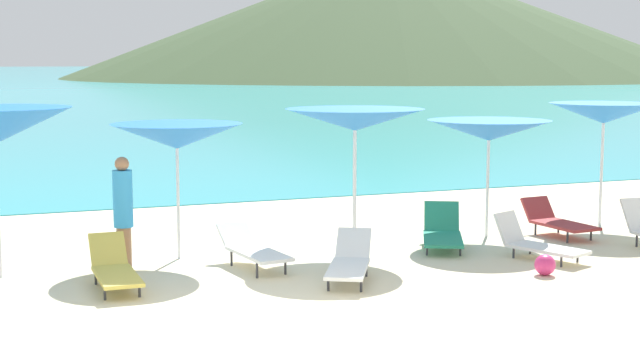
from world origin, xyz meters
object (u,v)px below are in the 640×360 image
at_px(lounge_chair_3, 442,233).
at_px(lounge_chair_1, 536,243).
at_px(lounge_chair_5, 114,269).
at_px(beachgoer_1, 123,210).
at_px(lounge_chair_9, 349,261).
at_px(umbrella_6, 604,114).
at_px(lounge_chair_8, 557,221).
at_px(umbrella_5, 489,131).
at_px(umbrella_3, 177,136).
at_px(lounge_chair_4, 253,249).
at_px(beach_ball, 545,265).
at_px(umbrella_4, 355,120).

bearing_deg(lounge_chair_3, lounge_chair_1, -26.77).
distance_m(lounge_chair_5, beachgoer_1, 1.24).
height_order(lounge_chair_5, lounge_chair_9, lounge_chair_5).
distance_m(umbrella_6, lounge_chair_5, 9.63).
bearing_deg(lounge_chair_8, lounge_chair_1, -140.08).
bearing_deg(lounge_chair_3, umbrella_5, 52.41).
height_order(umbrella_3, lounge_chair_4, umbrella_3).
xyz_separation_m(umbrella_3, lounge_chair_1, (5.21, -2.01, -1.67)).
bearing_deg(lounge_chair_8, beachgoer_1, 173.69).
distance_m(lounge_chair_1, beach_ball, 1.13).
xyz_separation_m(lounge_chair_1, beachgoer_1, (-6.14, 1.53, 0.65)).
xyz_separation_m(umbrella_3, umbrella_6, (8.09, 0.15, 0.18)).
relative_size(umbrella_3, beach_ball, 7.00).
distance_m(lounge_chair_5, lounge_chair_8, 7.90).
xyz_separation_m(umbrella_3, lounge_chair_5, (-1.22, -1.50, -1.66)).
relative_size(lounge_chair_1, beach_ball, 5.12).
relative_size(umbrella_6, lounge_chair_4, 1.32).
bearing_deg(umbrella_6, umbrella_5, -173.57).
distance_m(lounge_chair_3, beach_ball, 2.33).
bearing_deg(lounge_chair_4, lounge_chair_3, -2.71).
bearing_deg(umbrella_3, lounge_chair_5, -129.13).
bearing_deg(umbrella_6, lounge_chair_3, -167.21).
distance_m(lounge_chair_1, lounge_chair_3, 1.60).
height_order(beachgoer_1, beach_ball, beachgoer_1).
relative_size(umbrella_3, umbrella_5, 0.98).
height_order(lounge_chair_3, lounge_chair_8, lounge_chair_3).
distance_m(umbrella_5, beachgoer_1, 6.45).
height_order(umbrella_5, lounge_chair_1, umbrella_5).
xyz_separation_m(umbrella_6, beachgoer_1, (-9.02, -0.63, -1.19)).
bearing_deg(lounge_chair_9, umbrella_6, 49.64).
relative_size(umbrella_3, umbrella_4, 0.92).
height_order(lounge_chair_4, lounge_chair_8, lounge_chair_8).
bearing_deg(lounge_chair_5, lounge_chair_3, 8.15).
bearing_deg(umbrella_4, lounge_chair_1, -32.61).
xyz_separation_m(lounge_chair_9, beach_ball, (2.74, -0.76, -0.12)).
height_order(umbrella_4, umbrella_6, umbrella_4).
height_order(umbrella_4, lounge_chair_1, umbrella_4).
relative_size(lounge_chair_8, beachgoer_1, 0.90).
distance_m(umbrella_3, umbrella_6, 8.10).
relative_size(lounge_chair_1, lounge_chair_4, 0.90).
relative_size(umbrella_5, beachgoer_1, 1.30).
bearing_deg(lounge_chair_5, beach_ball, -14.24).
distance_m(umbrella_3, umbrella_4, 2.83).
distance_m(lounge_chair_1, lounge_chair_8, 2.02).
height_order(umbrella_3, lounge_chair_3, umbrella_3).
relative_size(lounge_chair_1, lounge_chair_5, 0.94).
xyz_separation_m(lounge_chair_4, lounge_chair_9, (1.06, -1.21, -0.02)).
distance_m(lounge_chair_4, beachgoer_1, 1.99).
relative_size(umbrella_6, beach_ball, 7.51).
bearing_deg(umbrella_5, beach_ball, -104.87).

